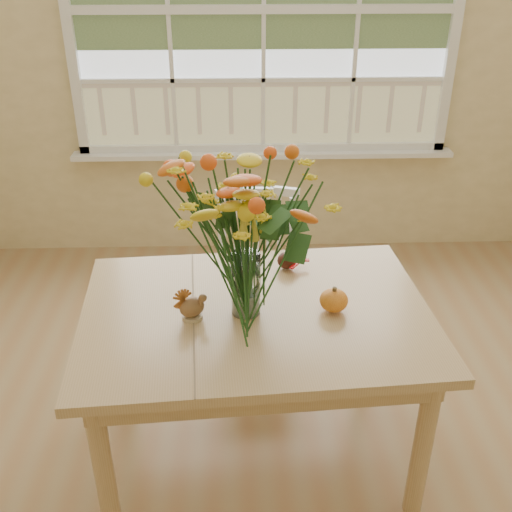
{
  "coord_description": "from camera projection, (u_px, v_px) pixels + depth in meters",
  "views": [
    {
      "loc": [
        -0.16,
        -1.48,
        1.95
      ],
      "look_at": [
        -0.1,
        0.4,
        0.92
      ],
      "focal_mm": 42.0,
      "sensor_mm": 36.0,
      "label": 1
    }
  ],
  "objects": [
    {
      "name": "flower_vase",
      "position": [
        245.0,
        224.0,
        2.06
      ],
      "size": [
        0.51,
        0.51,
        0.6
      ],
      "color": "white",
      "rests_on": "dining_table"
    },
    {
      "name": "dining_table",
      "position": [
        256.0,
        330.0,
        2.28
      ],
      "size": [
        1.36,
        1.02,
        0.7
      ],
      "rotation": [
        0.0,
        0.0,
        0.07
      ],
      "color": "tan",
      "rests_on": "floor"
    },
    {
      "name": "pumpkin",
      "position": [
        334.0,
        301.0,
        2.22
      ],
      "size": [
        0.11,
        0.11,
        0.08
      ],
      "primitive_type": "ellipsoid",
      "color": "#CE5D18",
      "rests_on": "dining_table"
    },
    {
      "name": "windsor_chair",
      "position": [
        258.0,
        269.0,
        2.94
      ],
      "size": [
        0.4,
        0.38,
        0.86
      ],
      "rotation": [
        0.0,
        0.0,
        0.0
      ],
      "color": "white",
      "rests_on": "floor"
    },
    {
      "name": "turkey_figurine",
      "position": [
        192.0,
        307.0,
        2.17
      ],
      "size": [
        0.12,
        0.11,
        0.12
      ],
      "rotation": [
        0.0,
        0.0,
        0.5
      ],
      "color": "#CCB78C",
      "rests_on": "dining_table"
    },
    {
      "name": "dark_gourd",
      "position": [
        287.0,
        261.0,
        2.5
      ],
      "size": [
        0.13,
        0.1,
        0.07
      ],
      "color": "#38160F",
      "rests_on": "dining_table"
    },
    {
      "name": "window",
      "position": [
        264.0,
        13.0,
        3.45
      ],
      "size": [
        2.42,
        0.12,
        1.74
      ],
      "color": "silver",
      "rests_on": "wall_back"
    },
    {
      "name": "wall_back",
      "position": [
        263.0,
        44.0,
        3.57
      ],
      "size": [
        4.0,
        0.02,
        2.7
      ],
      "primitive_type": "cube",
      "color": "#CFBC84",
      "rests_on": "floor"
    }
  ]
}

